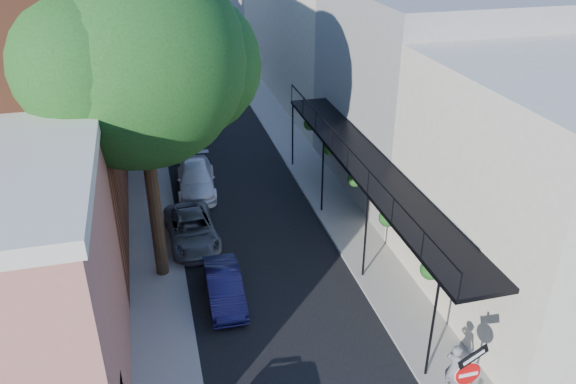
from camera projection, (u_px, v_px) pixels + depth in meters
road_surface at (202, 101)px, 38.80m from camera, size 6.00×64.00×0.01m
sidewalk_left at (143, 105)px, 37.89m from camera, size 2.00×64.00×0.12m
sidewalk_right at (258, 95)px, 39.66m from camera, size 2.00×64.00×0.12m
buildings_left at (42, 40)px, 33.39m from camera, size 10.10×59.10×12.00m
buildings_right at (330, 30)px, 38.31m from camera, size 9.80×55.00×10.00m
sign_post at (467, 377)px, 13.66m from camera, size 0.89×0.17×2.99m
oak_near at (151, 61)px, 17.47m from camera, size 7.48×6.80×11.42m
oak_mid at (144, 35)px, 24.68m from camera, size 6.60×6.00×10.20m
parked_car_b at (224, 287)px, 19.24m from camera, size 1.26×3.41×1.11m
parked_car_c at (192, 230)px, 22.56m from camera, size 2.11×4.20×1.14m
parked_car_d at (196, 179)px, 26.53m from camera, size 2.03×4.38×1.24m
parked_car_e at (176, 143)px, 30.66m from camera, size 1.55×3.37×1.12m
parked_car_f at (177, 112)px, 35.04m from camera, size 1.48×3.53×1.13m
parked_car_g at (171, 83)px, 40.36m from camera, size 2.39×4.51×1.21m
pedestrian at (454, 369)px, 15.37m from camera, size 0.56×0.69×1.63m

